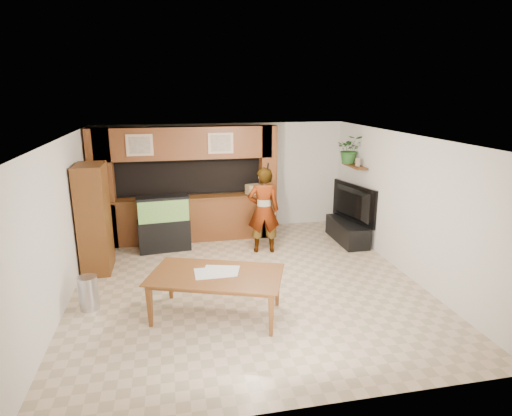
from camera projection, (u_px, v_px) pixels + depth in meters
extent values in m
plane|color=#CBAC8D|center=(247.00, 282.00, 7.74)|extent=(6.50, 6.50, 0.00)
plane|color=white|center=(246.00, 138.00, 7.05)|extent=(6.50, 6.50, 0.00)
plane|color=silver|center=(223.00, 177.00, 10.46)|extent=(6.00, 0.00, 6.00)
plane|color=silver|center=(61.00, 224.00, 6.81)|extent=(0.00, 6.50, 6.50)
plane|color=silver|center=(404.00, 204.00, 7.97)|extent=(0.00, 6.50, 6.50)
cube|color=brown|center=(189.00, 220.00, 9.75)|extent=(3.80, 0.35, 1.00)
cube|color=brown|center=(188.00, 198.00, 9.61)|extent=(3.80, 0.43, 0.04)
cube|color=brown|center=(185.00, 143.00, 9.28)|extent=(3.80, 0.35, 0.70)
cube|color=brown|center=(103.00, 189.00, 9.19)|extent=(0.50, 0.35, 2.60)
cube|color=brown|center=(268.00, 182.00, 9.89)|extent=(0.35, 0.35, 2.60)
cube|color=black|center=(186.00, 174.00, 10.01)|extent=(4.20, 0.45, 0.85)
cube|color=tan|center=(140.00, 145.00, 8.91)|extent=(0.55, 0.03, 0.45)
cube|color=tan|center=(140.00, 145.00, 8.90)|extent=(0.43, 0.01, 0.35)
cube|color=tan|center=(221.00, 143.00, 9.24)|extent=(0.55, 0.03, 0.45)
cube|color=tan|center=(221.00, 143.00, 9.22)|extent=(0.43, 0.01, 0.35)
cylinder|color=black|center=(72.00, 175.00, 7.60)|extent=(0.04, 0.25, 0.25)
cylinder|color=white|center=(74.00, 175.00, 7.61)|extent=(0.01, 0.21, 0.21)
cube|color=brown|center=(355.00, 166.00, 9.68)|extent=(0.25, 0.90, 0.04)
cube|color=brown|center=(94.00, 219.00, 8.01)|extent=(0.51, 0.84, 2.06)
cylinder|color=#B2B2B7|center=(88.00, 293.00, 6.73)|extent=(0.30, 0.30, 0.55)
cube|color=black|center=(165.00, 235.00, 9.21)|extent=(1.09, 0.41, 0.68)
cube|color=#358539|center=(163.00, 209.00, 9.06)|extent=(1.04, 0.38, 0.47)
cube|color=black|center=(162.00, 197.00, 8.99)|extent=(1.09, 0.41, 0.05)
cube|color=black|center=(347.00, 231.00, 9.79)|extent=(0.51, 1.40, 0.47)
imported|color=black|center=(349.00, 204.00, 9.62)|extent=(0.54, 1.49, 0.85)
cube|color=tan|center=(358.00, 162.00, 9.50)|extent=(0.05, 0.14, 0.18)
imported|color=#295D25|center=(350.00, 149.00, 9.81)|extent=(0.72, 0.67, 0.65)
imported|color=olive|center=(264.00, 210.00, 8.99)|extent=(0.72, 0.52, 1.84)
cylinder|color=black|center=(268.00, 166.00, 8.59)|extent=(0.03, 0.09, 0.15)
imported|color=brown|center=(216.00, 296.00, 6.47)|extent=(2.23, 1.70, 0.69)
cube|color=silver|center=(214.00, 273.00, 6.45)|extent=(0.58, 0.42, 0.01)
cube|color=silver|center=(221.00, 270.00, 6.53)|extent=(0.62, 0.52, 0.01)
cube|color=tan|center=(253.00, 189.00, 9.86)|extent=(0.38, 0.31, 0.22)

